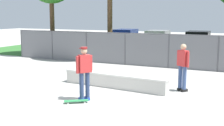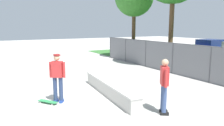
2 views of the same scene
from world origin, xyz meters
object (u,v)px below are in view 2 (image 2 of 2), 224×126
skateboard (48,102)px  car_blue (210,48)px  concrete_ledge (109,88)px  bystander (164,84)px  skateboarder (58,76)px

skateboard → car_blue: bearing=106.7°
concrete_ledge → bystander: size_ratio=2.50×
concrete_ledge → skateboarder: 2.23m
concrete_ledge → skateboard: concrete_ledge is taller
skateboard → car_blue: (-4.79, 15.97, 0.77)m
concrete_ledge → skateboarder: size_ratio=2.47×
skateboarder → skateboard: size_ratio=2.41×
concrete_ledge → skateboarder: skateboarder is taller
concrete_ledge → skateboard: (-0.25, -2.48, -0.22)m
skateboarder → bystander: (2.74, 2.69, -0.02)m
skateboarder → skateboard: skateboarder is taller
skateboarder → concrete_ledge: bearing=85.9°
car_blue → concrete_ledge: bearing=-69.5°
skateboarder → skateboard: (-0.10, -0.38, -0.96)m
concrete_ledge → skateboard: 2.50m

